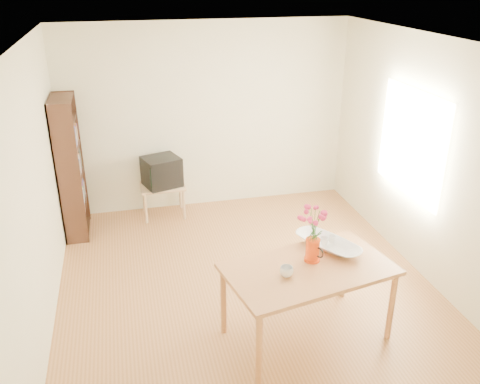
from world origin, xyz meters
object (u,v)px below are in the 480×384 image
object	(u,v)px
pitcher	(312,251)
bowl	(329,227)
mug	(287,272)
television	(162,171)
table	(309,274)

from	to	relation	value
pitcher	bowl	bearing A→B (deg)	11.47
mug	television	bearing A→B (deg)	-97.11
bowl	television	world-z (taller)	bowl
bowl	television	bearing A→B (deg)	117.34
table	mug	size ratio (longest dim) A/B	13.73
table	mug	world-z (taller)	mug
mug	television	distance (m)	3.10
bowl	mug	bearing A→B (deg)	-144.61
pitcher	bowl	xyz separation A→B (m)	(0.23, 0.19, 0.11)
table	pitcher	size ratio (longest dim) A/B	7.28
television	bowl	bearing A→B (deg)	-80.58
table	television	world-z (taller)	television
pitcher	mug	size ratio (longest dim) A/B	1.89
table	pitcher	world-z (taller)	pitcher
table	mug	xyz separation A→B (m)	(-0.24, -0.09, 0.12)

